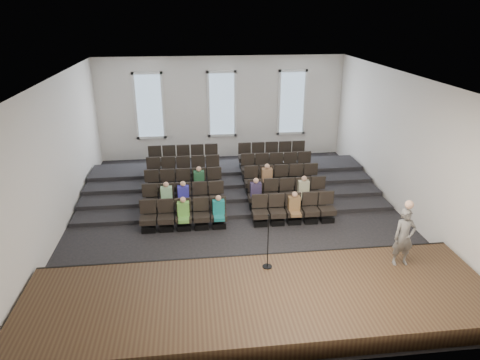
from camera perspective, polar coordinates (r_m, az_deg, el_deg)
name	(u,v)px	position (r m, az deg, el deg)	size (l,w,h in m)	color
ground	(238,218)	(15.58, -0.30, -5.08)	(14.00, 14.00, 0.00)	black
ceiling	(237,78)	(14.03, -0.34, 13.45)	(12.00, 14.00, 0.02)	white
wall_back	(222,108)	(21.37, -2.44, 9.56)	(12.00, 0.04, 5.00)	silver
wall_front	(279,268)	(8.32, 5.16, -11.59)	(12.00, 0.04, 5.00)	silver
wall_left	(54,159)	(15.21, -23.50, 2.55)	(0.04, 14.00, 5.00)	silver
wall_right	(405,146)	(16.38, 21.16, 4.20)	(0.04, 14.00, 5.00)	silver
stage	(260,301)	(11.17, 2.73, -15.82)	(11.80, 3.60, 0.50)	#42301C
stage_lip	(251,262)	(12.59, 1.42, -10.93)	(11.80, 0.06, 0.52)	black
risers	(230,180)	(18.38, -1.40, -0.06)	(11.80, 4.80, 0.60)	black
seating_rows	(233,185)	(16.69, -0.89, -0.61)	(6.80, 4.70, 1.67)	black
windows	(222,104)	(21.26, -2.43, 10.04)	(8.44, 0.10, 3.24)	white
audience	(231,194)	(15.52, -1.23, -1.89)	(5.45, 2.64, 1.10)	#64AD45
speaker	(404,237)	(12.47, 21.02, -7.13)	(0.60, 0.40, 1.66)	#5F5D5A
mic_stand	(268,252)	(11.71, 3.71, -9.52)	(0.27, 0.27, 1.61)	black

